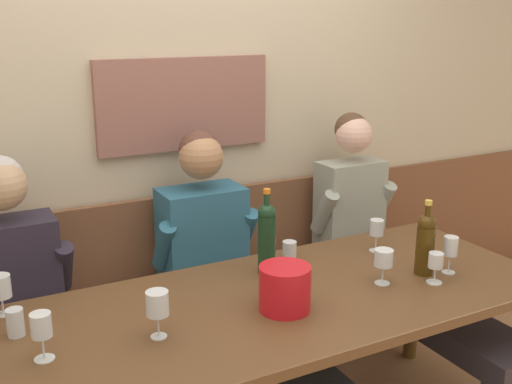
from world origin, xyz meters
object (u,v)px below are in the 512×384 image
wall_bench (202,326)px  wine_glass_center_rear (451,247)px  wine_glass_near_bucket (383,260)px  person_left_seat (394,258)px  wine_glass_center_front (377,229)px  wine_glass_mid_right (436,262)px  person_center_right_seat (235,290)px  wine_glass_mid_left (157,306)px  water_tumbler_left (289,250)px  ice_bucket (285,288)px  wine_glass_left_end (1,289)px  water_tumbler_right (15,322)px  wine_bottle_clear_water (267,236)px  wine_glass_right_end (41,327)px  dining_table (275,316)px  wine_bottle_green_tall (425,242)px  person_center_left_seat (29,344)px

wall_bench → wine_glass_center_rear: wall_bench is taller
wall_bench → wine_glass_near_bucket: 1.10m
person_left_seat → wine_glass_center_front: person_left_seat is taller
wine_glass_center_rear → wine_glass_mid_right: (-0.13, -0.05, -0.02)m
wine_glass_near_bucket → person_left_seat: bearing=44.5°
person_center_right_seat → wine_glass_center_rear: (0.77, -0.49, 0.23)m
wine_glass_mid_left → water_tumbler_left: size_ratio=2.07×
wine_glass_center_rear → wine_glass_near_bucket: 0.32m
ice_bucket → water_tumbler_left: (0.28, 0.42, -0.05)m
wine_glass_mid_right → wine_glass_mid_left: (-1.15, 0.11, 0.03)m
wall_bench → person_center_right_seat: (0.01, -0.38, 0.35)m
wine_glass_mid_right → wine_glass_left_end: (-1.60, 0.53, 0.01)m
wine_glass_center_rear → wine_glass_near_bucket: bearing=171.9°
water_tumbler_right → water_tumbler_left: 1.20m
person_center_right_seat → wine_bottle_clear_water: person_center_right_seat is taller
wine_bottle_clear_water → wine_glass_right_end: size_ratio=2.31×
person_left_seat → water_tumbler_right: 1.83m
wine_glass_right_end → dining_table: bearing=2.2°
wine_glass_center_front → water_tumbler_right: 1.59m
wine_glass_mid_right → wine_glass_left_end: size_ratio=0.85×
person_center_right_seat → wine_glass_center_front: person_center_right_seat is taller
wine_bottle_clear_water → wine_glass_near_bucket: size_ratio=2.52×
wine_glass_mid_left → water_tumbler_left: (0.76, 0.40, -0.08)m
wall_bench → wine_glass_right_end: (-0.87, -0.78, 0.58)m
water_tumbler_left → dining_table: bearing=-128.5°
person_center_right_seat → wine_glass_center_front: 0.71m
wine_bottle_clear_water → water_tumbler_right: (-1.02, -0.07, -0.12)m
wine_glass_mid_right → wine_glass_near_bucket: bearing=153.9°
wall_bench → person_left_seat: bearing=-24.2°
wine_bottle_clear_water → water_tumbler_right: 1.03m
wall_bench → wine_glass_near_bucket: wall_bench is taller
wine_bottle_green_tall → wine_glass_mid_right: 0.11m
wine_glass_center_rear → wine_glass_left_end: (-1.73, 0.48, -0.01)m
wine_glass_mid_right → wine_glass_mid_left: size_ratio=0.78×
wine_bottle_green_tall → wine_bottle_clear_water: bearing=151.5°
wall_bench → person_center_left_seat: bearing=-155.5°
wine_glass_left_end → wine_glass_mid_left: 0.62m
wine_glass_near_bucket → wine_glass_left_end: 1.47m
person_left_seat → person_center_right_seat: bearing=178.5°
wine_glass_mid_left → wine_glass_right_end: bearing=174.6°
person_center_left_seat → ice_bucket: (0.86, -0.44, 0.22)m
person_left_seat → wine_glass_center_rear: size_ratio=8.29×
ice_bucket → wine_glass_center_front: 0.75m
ice_bucket → person_center_right_seat: bearing=87.6°
wine_glass_left_end → water_tumbler_left: wine_glass_left_end is taller
wine_bottle_green_tall → wine_bottle_clear_water: (-0.59, 0.32, 0.02)m
water_tumbler_left → wine_bottle_green_tall: bearing=-44.5°
ice_bucket → wine_glass_center_rear: bearing=-2.5°
wall_bench → wine_glass_center_front: bearing=-37.9°
wine_glass_mid_left → wine_glass_right_end: 0.37m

